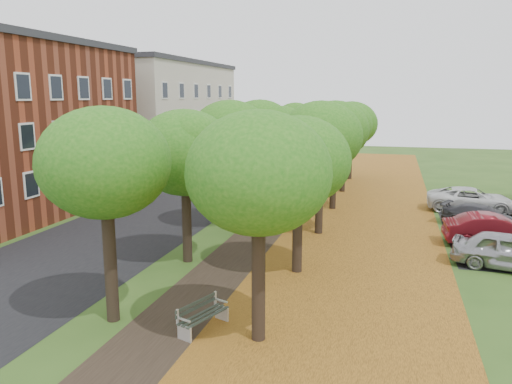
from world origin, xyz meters
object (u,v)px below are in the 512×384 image
Objects in this scene: car_silver at (510,251)px; car_white at (472,200)px; car_red at (495,231)px; car_grey at (482,217)px; bench at (202,315)px.

car_white is at bearing 13.68° from car_silver.
car_red is 7.58m from car_white.
car_white is (0.00, 10.94, -0.03)m from car_silver.
bench is at bearing 170.70° from car_grey.
car_white is at bearing -3.40° from car_red.
car_silver is at bearing -176.27° from car_white.
car_silver is 6.87m from car_grey.
car_grey is at bearing -3.40° from car_red.
bench is 18.40m from car_grey.
car_white is (0.00, 7.58, -0.02)m from car_red.
car_grey is 4.08m from car_white.
car_white is (0.00, 4.08, 0.13)m from car_grey.
bench is 0.46× the size of car_grey.
car_white is at bearing 24.42° from car_grey.
car_silver reaches higher than car_grey.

